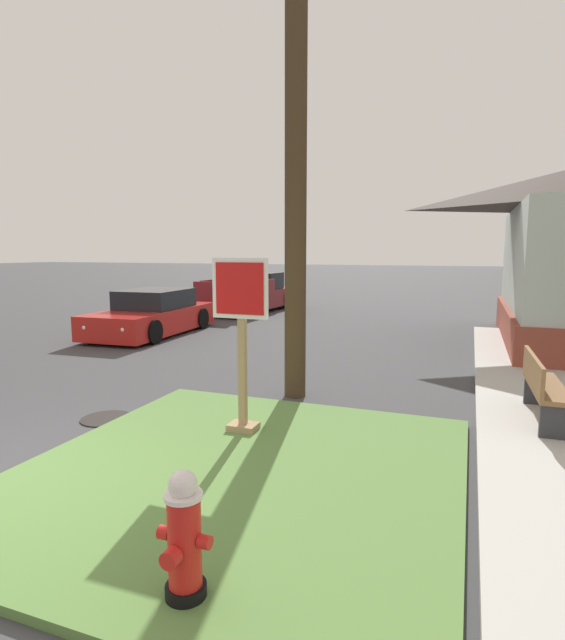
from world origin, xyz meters
TOP-DOWN VIEW (x-y plane):
  - grass_corner_patch at (2.31, 1.21)m, footprint 4.48×4.80m
  - sidewalk_strip at (5.75, 4.92)m, footprint 2.20×14.85m
  - fire_hydrant at (2.83, -0.69)m, footprint 0.38×0.34m
  - stop_sign at (1.87, 2.24)m, footprint 0.74×0.28m
  - manhole_cover at (-0.20, 2.16)m, footprint 0.70×0.70m
  - parked_sedan_red at (-3.90, 8.54)m, footprint 2.13×4.38m
  - pickup_truck_maroon at (-3.55, 14.49)m, footprint 2.34×5.11m
  - street_bench at (5.44, 3.90)m, footprint 0.45×1.60m
  - utility_pole at (1.91, 4.16)m, footprint 1.72×0.34m

SIDE VIEW (x-z plane):
  - manhole_cover at x=-0.20m, z-range 0.00..0.02m
  - grass_corner_patch at x=2.31m, z-range 0.00..0.08m
  - sidewalk_strip at x=5.75m, z-range 0.00..0.12m
  - fire_hydrant at x=2.83m, z-range 0.05..0.93m
  - parked_sedan_red at x=-3.90m, z-range -0.08..1.17m
  - street_bench at x=5.44m, z-range 0.16..1.01m
  - pickup_truck_maroon at x=-3.55m, z-range -0.12..1.36m
  - stop_sign at x=1.87m, z-range 0.06..2.23m
  - utility_pole at x=1.91m, z-range 0.15..8.75m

